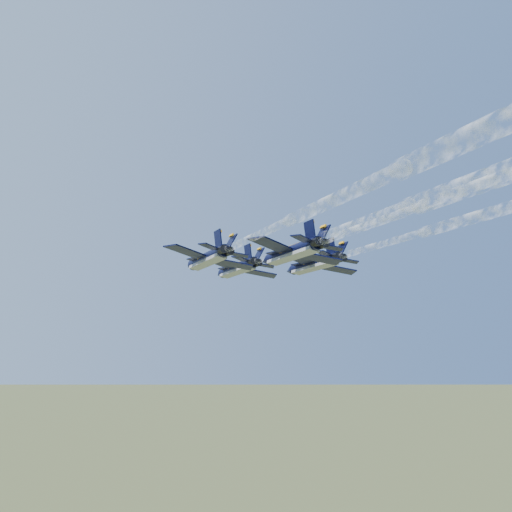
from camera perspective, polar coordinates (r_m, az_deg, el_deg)
jet_lead at (r=99.61m, az=-1.95°, el=-1.25°), size 13.83×18.49×4.64m
jet_left at (r=86.68m, az=-4.92°, el=-0.26°), size 13.83×18.49×4.64m
jet_right at (r=93.86m, az=5.74°, el=-0.82°), size 13.83×18.49×4.64m
jet_slot at (r=79.79m, az=3.53°, el=0.36°), size 13.83×18.49×4.64m
smoke_trail_lead at (r=51.34m, az=23.45°, el=5.55°), size 15.39×76.42×2.67m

